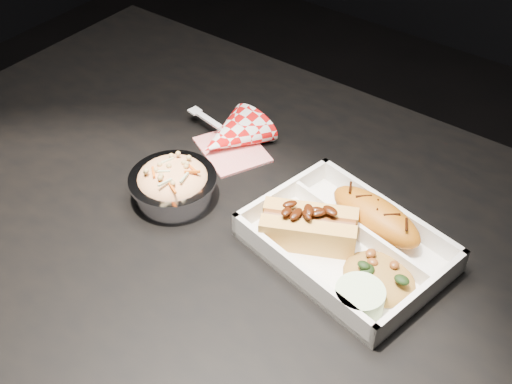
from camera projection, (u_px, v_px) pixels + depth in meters
dining_table at (236, 267)px, 0.95m from camera, size 1.20×0.80×0.75m
food_tray at (347, 246)px, 0.84m from camera, size 0.28×0.23×0.04m
fried_pastry at (376, 216)px, 0.86m from camera, size 0.15×0.09×0.04m
hotdog at (309, 225)px, 0.84m from camera, size 0.14×0.11×0.06m
fried_rice_mound at (380, 272)px, 0.79m from camera, size 0.11×0.10×0.03m
cupcake_liner at (359, 298)px, 0.76m from camera, size 0.06×0.06×0.03m
foil_coleslaw_cup at (173, 183)px, 0.91m from camera, size 0.13×0.13×0.07m
napkin_fork at (231, 137)px, 1.01m from camera, size 0.18×0.14×0.10m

